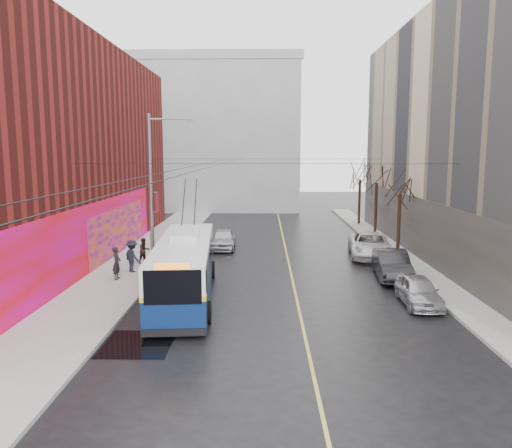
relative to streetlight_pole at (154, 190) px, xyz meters
The scene contains 21 objects.
ground 12.70m from the streetlight_pole, 58.46° to the right, with size 140.00×140.00×0.00m, color black.
sidewalk_left 5.50m from the streetlight_pole, 132.95° to the left, with size 4.00×60.00×0.15m, color gray.
sidewalk_right 16.00m from the streetlight_pole, ahead, with size 2.00×60.00×0.15m, color gray.
lane_line 9.89m from the streetlight_pole, 27.64° to the left, with size 0.12×50.00×0.01m, color #BFB74C.
building_left 10.84m from the streetlight_pole, 157.92° to the left, with size 12.11×36.00×14.00m.
building_far 35.24m from the streetlight_pole, 89.77° to the left, with size 20.50×12.10×18.00m.
streetlight_pole is the anchor object (origin of this frame).
catenary_wires 6.14m from the streetlight_pole, 52.95° to the left, with size 18.00×60.00×0.22m.
tree_near 16.28m from the streetlight_pole, 21.62° to the left, with size 3.20×3.20×6.40m.
tree_mid 19.96m from the streetlight_pole, 40.65° to the left, with size 3.20×3.20×6.68m.
tree_far 25.09m from the streetlight_pole, 52.88° to the left, with size 3.20×3.20×6.57m.
puddle 11.20m from the streetlight_pole, 81.76° to the right, with size 2.53×2.77×0.01m, color black.
pigeons_flying 4.19m from the streetlight_pole, ahead, with size 3.21×4.13×2.20m.
trolleybus 5.75m from the streetlight_pole, 60.75° to the right, with size 3.34×11.54×5.40m.
parked_car_a 14.70m from the streetlight_pole, 21.22° to the right, with size 1.56×3.88×1.32m, color #B1B1B6.
parked_car_b 13.76m from the streetlight_pole, ahead, with size 1.65×4.72×1.56m, color black.
parked_car_c 14.78m from the streetlight_pole, 22.47° to the left, with size 2.64×5.74×1.59m, color silver.
following_car 9.56m from the streetlight_pole, 68.62° to the left, with size 1.71×4.24×1.44m, color #AEADB2.
pedestrian_a 4.42m from the streetlight_pole, 145.81° to the right, with size 0.64×0.42×1.75m, color black.
pedestrian_b 4.86m from the streetlight_pole, 116.08° to the left, with size 0.77×0.60×1.58m, color black.
pedestrian_c 4.06m from the streetlight_pole, 164.43° to the left, with size 1.19×0.68×1.84m, color black.
Camera 1 is at (-0.07, -17.29, 6.96)m, focal length 35.00 mm.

